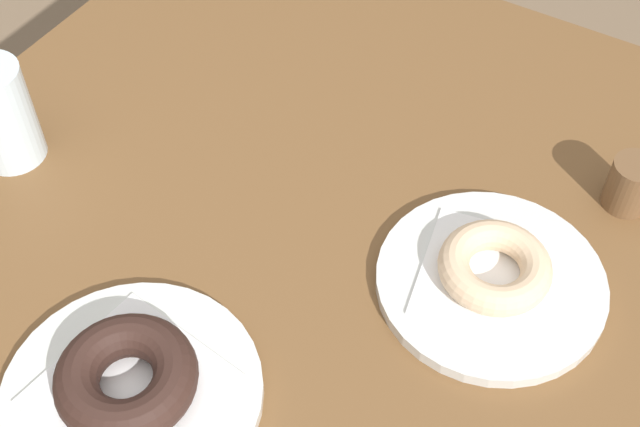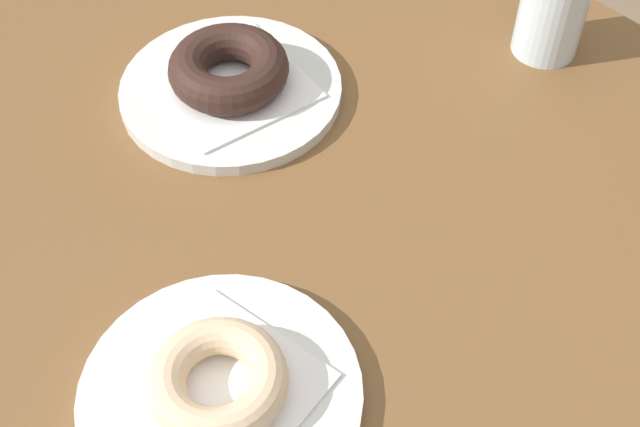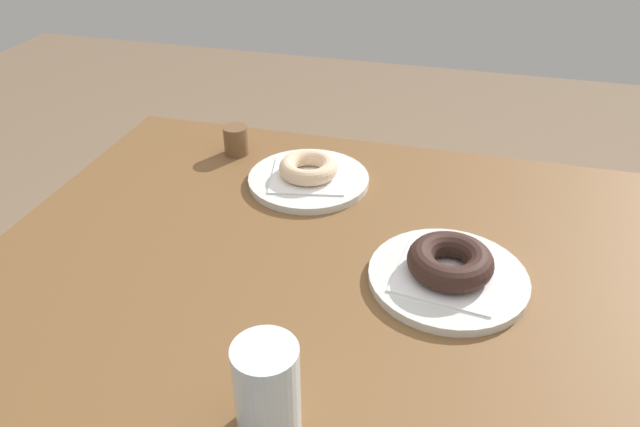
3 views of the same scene
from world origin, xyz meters
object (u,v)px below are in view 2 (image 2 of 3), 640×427
Objects in this scene: plate_sugar_ring at (221,395)px; water_glass at (554,4)px; plate_chocolate_ring at (231,90)px; donut_chocolate_ring at (228,68)px; donut_sugar_ring at (218,380)px.

plate_sugar_ring is 1.89× the size of water_glass.
donut_chocolate_ring is (0.00, 0.00, 0.03)m from plate_chocolate_ring.
plate_sugar_ring is 0.02m from donut_sugar_ring.
water_glass is (-0.16, -0.28, 0.05)m from plate_chocolate_ring.
donut_chocolate_ring reaches higher than plate_sugar_ring.
donut_chocolate_ring is at bearing -39.01° from donut_sugar_ring.
donut_chocolate_ring is at bearing -39.01° from plate_sugar_ring.
plate_chocolate_ring is 0.33m from water_glass.
water_glass reaches higher than donut_sugar_ring.
water_glass is (-0.16, -0.28, 0.02)m from donut_chocolate_ring.
plate_sugar_ring is 0.33m from donut_chocolate_ring.
donut_sugar_ring is at bearing 140.99° from plate_chocolate_ring.
plate_chocolate_ring is at bearing 0.00° from donut_chocolate_ring.
water_glass reaches higher than plate_sugar_ring.
donut_sugar_ring is at bearing 140.99° from donut_chocolate_ring.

